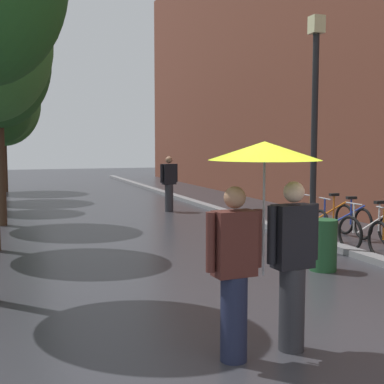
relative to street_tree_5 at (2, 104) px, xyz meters
The scene contains 10 objects.
ground_plane 20.29m from the street_tree_5, 81.30° to the right, with size 80.00×80.00×0.00m, color #2D2D33.
kerb_strip 12.12m from the street_tree_5, 57.37° to the right, with size 0.30×36.00×0.12m, color slate.
street_tree_5 is the anchor object (origin of this frame).
parked_bicycle_1 17.21m from the street_tree_5, 65.90° to the right, with size 1.12×0.77×0.96m.
parked_bicycle_2 16.39m from the street_tree_5, 64.54° to the right, with size 1.13×0.78×0.96m.
parked_bicycle_3 15.80m from the street_tree_5, 63.21° to the right, with size 1.08×0.71×0.96m.
couple_under_umbrella 19.62m from the street_tree_5, 82.65° to the right, with size 1.25×1.10×2.11m.
street_lamp_post 16.33m from the street_tree_5, 69.83° to the right, with size 0.24×0.24×4.44m.
litter_bin 17.63m from the street_tree_5, 73.14° to the right, with size 0.44×0.44×0.85m, color #1E4C28.
pedestrian_walking_midground 10.23m from the street_tree_5, 60.72° to the right, with size 0.58×0.37×1.70m.
Camera 1 is at (-2.85, -4.06, 2.09)m, focal length 48.53 mm.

